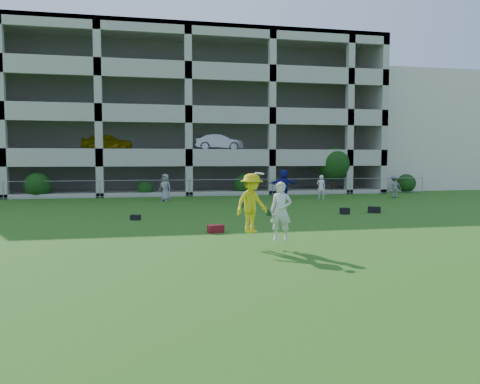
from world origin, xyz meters
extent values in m
plane|color=#235114|center=(0.00, 0.00, 0.00)|extent=(100.00, 100.00, 0.00)
cube|color=beige|center=(23.00, 28.00, 5.00)|extent=(16.00, 14.00, 10.00)
imported|color=gray|center=(-1.80, 15.70, 0.84)|extent=(0.98, 0.92, 1.68)
imported|color=navy|center=(5.71, 15.34, 0.97)|extent=(1.83, 0.72, 1.93)
imported|color=silver|center=(8.12, 14.96, 0.79)|extent=(0.64, 0.50, 1.57)
imported|color=slate|center=(13.45, 15.18, 0.77)|extent=(1.00, 0.58, 1.53)
cube|color=#570E0F|center=(-0.62, 2.64, 0.14)|extent=(0.59, 0.38, 0.28)
cube|color=black|center=(-3.45, 6.75, 0.11)|extent=(0.46, 0.38, 0.22)
cube|color=#163D21|center=(2.73, 7.12, 0.13)|extent=(0.59, 0.50, 0.26)
cube|color=black|center=(6.18, 6.94, 0.15)|extent=(0.41, 0.41, 0.30)
cube|color=black|center=(7.79, 7.15, 0.15)|extent=(0.67, 0.54, 0.30)
cube|color=#153B1F|center=(2.14, 11.03, 0.12)|extent=(0.57, 0.46, 0.25)
imported|color=gold|center=(-0.02, -0.37, 1.31)|extent=(1.28, 1.09, 1.72)
imported|color=silver|center=(0.75, -0.76, 1.10)|extent=(0.73, 0.64, 1.69)
cylinder|color=white|center=(0.16, -0.59, 2.18)|extent=(0.27, 0.27, 0.08)
cube|color=#9E998C|center=(0.00, 32.75, 6.00)|extent=(30.00, 0.50, 12.00)
cube|color=#9E998C|center=(14.75, 26.00, 6.00)|extent=(0.50, 14.00, 12.00)
cube|color=#9E998C|center=(0.00, 26.00, 11.85)|extent=(30.00, 14.00, 0.30)
cube|color=#9E998C|center=(0.00, 26.00, 0.15)|extent=(30.00, 14.00, 0.30)
cube|color=#9E998C|center=(0.00, 26.00, 3.15)|extent=(30.00, 14.00, 0.30)
cube|color=#9E998C|center=(0.00, 26.00, 6.15)|extent=(30.00, 14.00, 0.30)
cube|color=#9E998C|center=(0.00, 26.00, 9.15)|extent=(30.00, 14.00, 0.30)
cube|color=#9E998C|center=(0.00, 19.15, 2.55)|extent=(30.00, 0.30, 0.90)
cube|color=#9E998C|center=(0.00, 19.15, 5.55)|extent=(30.00, 0.30, 0.90)
cube|color=#9E998C|center=(0.00, 19.15, 8.55)|extent=(30.00, 0.30, 0.90)
cube|color=#9E998C|center=(0.00, 19.15, 11.55)|extent=(30.00, 0.30, 0.90)
cube|color=#9E998C|center=(-12.00, 19.25, 6.00)|extent=(0.50, 0.50, 12.00)
cube|color=#9E998C|center=(-6.00, 19.25, 6.00)|extent=(0.50, 0.50, 12.00)
cube|color=#9E998C|center=(0.00, 19.25, 6.00)|extent=(0.50, 0.50, 12.00)
cube|color=#9E998C|center=(6.00, 19.25, 6.00)|extent=(0.50, 0.50, 12.00)
cube|color=#9E998C|center=(12.00, 19.25, 6.00)|extent=(0.50, 0.50, 12.00)
cube|color=#605E59|center=(0.00, 28.00, 6.00)|extent=(29.00, 9.00, 11.60)
imported|color=yellow|center=(-5.81, 24.00, 3.96)|extent=(3.88, 1.58, 1.32)
imported|color=#B3B6BA|center=(2.82, 24.00, 3.96)|extent=(4.09, 1.65, 1.32)
cylinder|color=gray|center=(-12.00, 19.00, 0.60)|extent=(0.06, 0.06, 1.20)
cylinder|color=gray|center=(-6.00, 19.00, 0.60)|extent=(0.06, 0.06, 1.20)
cylinder|color=gray|center=(0.00, 19.00, 0.60)|extent=(0.06, 0.06, 1.20)
cylinder|color=gray|center=(6.00, 19.00, 0.60)|extent=(0.06, 0.06, 1.20)
cylinder|color=gray|center=(12.00, 19.00, 0.60)|extent=(0.06, 0.06, 1.20)
cylinder|color=gray|center=(18.00, 19.00, 0.60)|extent=(0.06, 0.06, 1.20)
cylinder|color=gray|center=(0.00, 19.00, 1.15)|extent=(36.00, 0.04, 0.04)
cylinder|color=gray|center=(0.00, 19.00, 0.08)|extent=(36.00, 0.04, 0.04)
sphere|color=#163D11|center=(-10.00, 19.60, 0.88)|extent=(1.76, 1.76, 1.76)
sphere|color=#163D11|center=(-3.00, 19.60, 0.55)|extent=(1.10, 1.10, 1.10)
sphere|color=#163D11|center=(4.00, 19.60, 0.77)|extent=(1.54, 1.54, 1.54)
cylinder|color=#382314|center=(11.00, 19.80, 0.98)|extent=(0.16, 0.16, 1.96)
sphere|color=#163D11|center=(11.00, 19.80, 2.24)|extent=(2.52, 2.52, 2.52)
sphere|color=#163D11|center=(17.00, 19.60, 0.72)|extent=(1.43, 1.43, 1.43)
camera|label=1|loc=(-3.05, -13.50, 2.58)|focal=35.00mm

